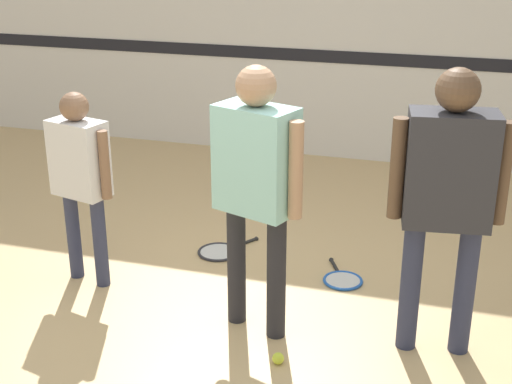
{
  "coord_description": "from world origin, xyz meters",
  "views": [
    {
      "loc": [
        1.25,
        -3.46,
        2.3
      ],
      "look_at": [
        0.18,
        0.08,
        0.87
      ],
      "focal_mm": 50.0,
      "sensor_mm": 36.0,
      "label": 1
    }
  ],
  "objects_px": {
    "person_instructor": "(256,174)",
    "tennis_ball_near_instructor": "(278,358)",
    "racket_spare_on_floor": "(220,251)",
    "person_student_left": "(80,168)",
    "racket_second_spare": "(342,279)",
    "tennis_ball_by_spare_racket": "(239,256)",
    "person_student_right": "(448,185)"
  },
  "relations": [
    {
      "from": "racket_spare_on_floor",
      "to": "person_student_left",
      "type": "bearing_deg",
      "value": 166.93
    },
    {
      "from": "person_student_left",
      "to": "racket_spare_on_floor",
      "type": "bearing_deg",
      "value": 57.04
    },
    {
      "from": "racket_spare_on_floor",
      "to": "tennis_ball_by_spare_racket",
      "type": "relative_size",
      "value": 7.97
    },
    {
      "from": "racket_spare_on_floor",
      "to": "person_instructor",
      "type": "bearing_deg",
      "value": -114.67
    },
    {
      "from": "person_instructor",
      "to": "tennis_ball_by_spare_racket",
      "type": "bearing_deg",
      "value": 134.15
    },
    {
      "from": "person_student_right",
      "to": "racket_second_spare",
      "type": "xyz_separation_m",
      "value": [
        -0.63,
        0.65,
        -0.99
      ]
    },
    {
      "from": "person_instructor",
      "to": "racket_second_spare",
      "type": "bearing_deg",
      "value": 81.08
    },
    {
      "from": "person_student_right",
      "to": "racket_spare_on_floor",
      "type": "height_order",
      "value": "person_student_right"
    },
    {
      "from": "racket_second_spare",
      "to": "tennis_ball_near_instructor",
      "type": "bearing_deg",
      "value": 145.28
    },
    {
      "from": "tennis_ball_by_spare_racket",
      "to": "person_student_right",
      "type": "bearing_deg",
      "value": -27.9
    },
    {
      "from": "racket_second_spare",
      "to": "tennis_ball_near_instructor",
      "type": "relative_size",
      "value": 7.24
    },
    {
      "from": "person_instructor",
      "to": "tennis_ball_near_instructor",
      "type": "distance_m",
      "value": 1.02
    },
    {
      "from": "person_student_right",
      "to": "tennis_ball_by_spare_racket",
      "type": "height_order",
      "value": "person_student_right"
    },
    {
      "from": "person_student_right",
      "to": "tennis_ball_near_instructor",
      "type": "distance_m",
      "value": 1.31
    },
    {
      "from": "racket_spare_on_floor",
      "to": "tennis_ball_near_instructor",
      "type": "height_order",
      "value": "tennis_ball_near_instructor"
    },
    {
      "from": "tennis_ball_by_spare_racket",
      "to": "tennis_ball_near_instructor",
      "type": "bearing_deg",
      "value": -62.34
    },
    {
      "from": "person_instructor",
      "to": "racket_second_spare",
      "type": "distance_m",
      "value": 1.27
    },
    {
      "from": "racket_second_spare",
      "to": "tennis_ball_by_spare_racket",
      "type": "xyz_separation_m",
      "value": [
        -0.77,
        0.09,
        0.02
      ]
    },
    {
      "from": "racket_second_spare",
      "to": "person_student_left",
      "type": "bearing_deg",
      "value": 80.71
    },
    {
      "from": "person_student_right",
      "to": "racket_spare_on_floor",
      "type": "distance_m",
      "value": 2.02
    },
    {
      "from": "tennis_ball_by_spare_racket",
      "to": "racket_spare_on_floor",
      "type": "bearing_deg",
      "value": 155.13
    },
    {
      "from": "tennis_ball_near_instructor",
      "to": "tennis_ball_by_spare_racket",
      "type": "distance_m",
      "value": 1.29
    },
    {
      "from": "person_instructor",
      "to": "person_student_right",
      "type": "bearing_deg",
      "value": 23.81
    },
    {
      "from": "person_instructor",
      "to": "racket_second_spare",
      "type": "relative_size",
      "value": 3.31
    },
    {
      "from": "person_instructor",
      "to": "racket_spare_on_floor",
      "type": "height_order",
      "value": "person_instructor"
    },
    {
      "from": "person_student_left",
      "to": "racket_spare_on_floor",
      "type": "relative_size",
      "value": 2.47
    },
    {
      "from": "person_student_right",
      "to": "person_instructor",
      "type": "bearing_deg",
      "value": -3.92
    },
    {
      "from": "racket_second_spare",
      "to": "racket_spare_on_floor",
      "type": "bearing_deg",
      "value": 53.98
    },
    {
      "from": "person_student_right",
      "to": "tennis_ball_near_instructor",
      "type": "height_order",
      "value": "person_student_right"
    },
    {
      "from": "tennis_ball_near_instructor",
      "to": "tennis_ball_by_spare_racket",
      "type": "bearing_deg",
      "value": 117.66
    },
    {
      "from": "racket_spare_on_floor",
      "to": "person_student_right",
      "type": "bearing_deg",
      "value": -83.45
    },
    {
      "from": "racket_spare_on_floor",
      "to": "racket_second_spare",
      "type": "bearing_deg",
      "value": -66.21
    }
  ]
}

